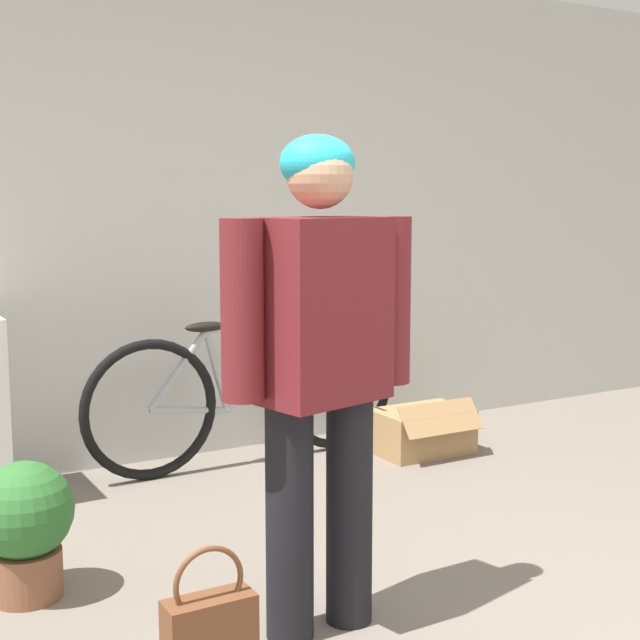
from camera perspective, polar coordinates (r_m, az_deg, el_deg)
wall_back at (r=4.62m, az=-11.47°, el=6.92°), size 8.00×0.07×2.60m
person at (r=2.72m, az=-0.01°, el=-1.76°), size 0.64×0.34×1.55m
bicycle at (r=4.59m, az=-4.55°, el=-4.69°), size 1.76×0.46×0.76m
handbag at (r=2.62m, az=-7.07°, el=-19.64°), size 0.25×0.11×0.42m
cardboard_box at (r=4.85m, az=6.53°, el=-7.05°), size 0.50×0.40×0.30m
potted_plant at (r=3.26m, az=-18.37°, el=-12.25°), size 0.33×0.33×0.48m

